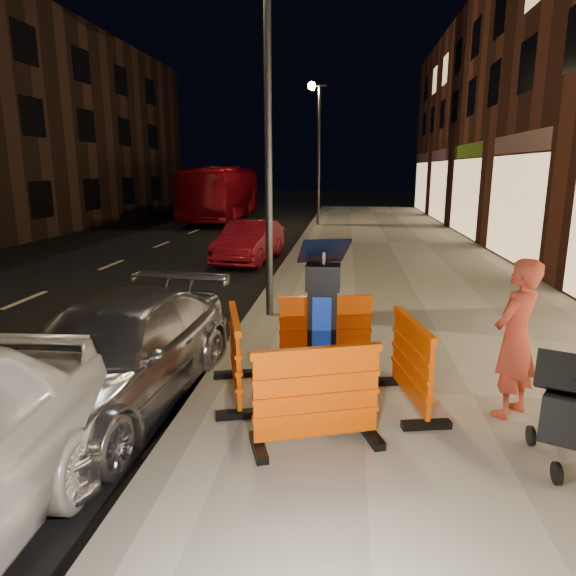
# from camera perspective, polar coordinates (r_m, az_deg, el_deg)

# --- Properties ---
(ground_plane) EXTENTS (120.00, 120.00, 0.00)m
(ground_plane) POSITION_cam_1_polar(r_m,az_deg,el_deg) (6.33, -8.42, -11.63)
(ground_plane) COLOR black
(ground_plane) RESTS_ON ground
(sidewalk) EXTENTS (6.00, 60.00, 0.15)m
(sidewalk) POSITION_cam_1_polar(r_m,az_deg,el_deg) (6.28, 19.71, -11.76)
(sidewalk) COLOR gray
(sidewalk) RESTS_ON ground
(kerb) EXTENTS (0.30, 60.00, 0.15)m
(kerb) POSITION_cam_1_polar(r_m,az_deg,el_deg) (6.30, -8.44, -11.01)
(kerb) COLOR slate
(kerb) RESTS_ON ground
(parking_kiosk) EXTENTS (0.64, 0.64, 1.69)m
(parking_kiosk) POSITION_cam_1_polar(r_m,az_deg,el_deg) (5.49, 3.82, -4.25)
(parking_kiosk) COLOR black
(parking_kiosk) RESTS_ON sidewalk
(barrier_front) EXTENTS (1.31, 0.86, 0.94)m
(barrier_front) POSITION_cam_1_polar(r_m,az_deg,el_deg) (4.74, 3.19, -12.00)
(barrier_front) COLOR #FF5703
(barrier_front) RESTS_ON sidewalk
(barrier_back) EXTENTS (1.28, 0.71, 0.94)m
(barrier_back) POSITION_cam_1_polar(r_m,az_deg,el_deg) (6.51, 4.18, -4.92)
(barrier_back) COLOR #FF5703
(barrier_back) RESTS_ON sidewalk
(barrier_kerbside) EXTENTS (0.80, 1.30, 0.94)m
(barrier_kerbside) POSITION_cam_1_polar(r_m,az_deg,el_deg) (5.73, -5.84, -7.49)
(barrier_kerbside) COLOR #FF5703
(barrier_kerbside) RESTS_ON sidewalk
(barrier_bldgside) EXTENTS (0.73, 1.29, 0.94)m
(barrier_bldgside) POSITION_cam_1_polar(r_m,az_deg,el_deg) (5.66, 13.52, -8.09)
(barrier_bldgside) COLOR #FF5703
(barrier_bldgside) RESTS_ON sidewalk
(car_silver) EXTENTS (2.05, 4.26, 1.20)m
(car_silver) POSITION_cam_1_polar(r_m,az_deg,el_deg) (6.33, -18.45, -12.19)
(car_silver) COLOR #B7B7BC
(car_silver) RESTS_ON ground
(car_red) EXTENTS (1.61, 3.68, 1.18)m
(car_red) POSITION_cam_1_polar(r_m,az_deg,el_deg) (15.03, -4.25, 2.96)
(car_red) COLOR maroon
(car_red) RESTS_ON ground
(bus_doubledecker) EXTENTS (2.58, 9.93, 2.75)m
(bus_doubledecker) POSITION_cam_1_polar(r_m,az_deg,el_deg) (27.96, -7.22, 7.57)
(bus_doubledecker) COLOR maroon
(bus_doubledecker) RESTS_ON ground
(man) EXTENTS (0.70, 0.70, 1.64)m
(man) POSITION_cam_1_polar(r_m,az_deg,el_deg) (5.65, 23.97, -5.17)
(man) COLOR #B13E2A
(man) RESTS_ON sidewalk
(stroller) EXTENTS (0.75, 0.87, 0.93)m
(stroller) POSITION_cam_1_polar(r_m,az_deg,el_deg) (5.06, 28.83, -12.15)
(stroller) COLOR black
(stroller) RESTS_ON sidewalk
(street_lamp_mid) EXTENTS (0.12, 0.12, 6.00)m
(street_lamp_mid) POSITION_cam_1_polar(r_m,az_deg,el_deg) (8.66, -2.21, 16.51)
(street_lamp_mid) COLOR #3F3F44
(street_lamp_mid) RESTS_ON sidewalk
(street_lamp_far) EXTENTS (0.12, 0.12, 6.00)m
(street_lamp_far) POSITION_cam_1_polar(r_m,az_deg,el_deg) (23.59, 3.44, 14.31)
(street_lamp_far) COLOR #3F3F44
(street_lamp_far) RESTS_ON sidewalk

